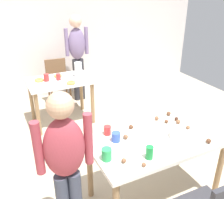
# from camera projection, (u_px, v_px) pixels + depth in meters

# --- Properties ---
(ground_plane) EXTENTS (6.40, 6.40, 0.00)m
(ground_plane) POSITION_uv_depth(u_px,v_px,m) (139.00, 194.00, 2.80)
(ground_plane) COLOR tan
(wall_back) EXTENTS (6.40, 0.10, 2.60)m
(wall_back) POSITION_uv_depth(u_px,v_px,m) (56.00, 31.00, 4.86)
(wall_back) COLOR silver
(wall_back) RESTS_ON ground_plane
(dining_table_near) EXTENTS (1.34, 0.73, 0.75)m
(dining_table_near) POSITION_uv_depth(u_px,v_px,m) (156.00, 147.00, 2.51)
(dining_table_near) COLOR silver
(dining_table_near) RESTS_ON ground_plane
(dining_table_far) EXTENTS (1.00, 0.66, 0.75)m
(dining_table_far) POSITION_uv_depth(u_px,v_px,m) (60.00, 87.00, 4.02)
(dining_table_far) COLOR white
(dining_table_far) RESTS_ON ground_plane
(chair_far_table) EXTENTS (0.42, 0.42, 0.87)m
(chair_far_table) POSITION_uv_depth(u_px,v_px,m) (58.00, 80.00, 4.69)
(chair_far_table) COLOR brown
(chair_far_table) RESTS_ON ground_plane
(person_girl_near) EXTENTS (0.46, 0.24, 1.47)m
(person_girl_near) POSITION_uv_depth(u_px,v_px,m) (66.00, 162.00, 1.96)
(person_girl_near) COLOR #383D4C
(person_girl_near) RESTS_ON ground_plane
(person_adult_far) EXTENTS (0.45, 0.22, 1.64)m
(person_adult_far) POSITION_uv_depth(u_px,v_px,m) (77.00, 51.00, 4.67)
(person_adult_far) COLOR #28282D
(person_adult_far) RESTS_ON ground_plane
(mixing_bowl) EXTENTS (0.18, 0.18, 0.06)m
(mixing_bowl) POSITION_uv_depth(u_px,v_px,m) (179.00, 135.00, 2.47)
(mixing_bowl) COLOR white
(mixing_bowl) RESTS_ON dining_table_near
(soda_can) EXTENTS (0.07, 0.07, 0.12)m
(soda_can) POSITION_uv_depth(u_px,v_px,m) (149.00, 153.00, 2.16)
(soda_can) COLOR #198438
(soda_can) RESTS_ON dining_table_near
(fork_near) EXTENTS (0.17, 0.02, 0.01)m
(fork_near) POSITION_uv_depth(u_px,v_px,m) (130.00, 152.00, 2.27)
(fork_near) COLOR silver
(fork_near) RESTS_ON dining_table_near
(cup_near_0) EXTENTS (0.09, 0.09, 0.10)m
(cup_near_0) POSITION_uv_depth(u_px,v_px,m) (116.00, 137.00, 2.41)
(cup_near_0) COLOR #3351B2
(cup_near_0) RESTS_ON dining_table_near
(cup_near_1) EXTENTS (0.07, 0.07, 0.09)m
(cup_near_1) POSITION_uv_depth(u_px,v_px,m) (107.00, 130.00, 2.51)
(cup_near_1) COLOR red
(cup_near_1) RESTS_ON dining_table_near
(cup_near_2) EXTENTS (0.09, 0.09, 0.11)m
(cup_near_2) POSITION_uv_depth(u_px,v_px,m) (107.00, 154.00, 2.15)
(cup_near_2) COLOR green
(cup_near_2) RESTS_ON dining_table_near
(cake_ball_0) EXTENTS (0.04, 0.04, 0.04)m
(cake_ball_0) POSITION_uv_depth(u_px,v_px,m) (166.00, 121.00, 2.73)
(cake_ball_0) COLOR brown
(cake_ball_0) RESTS_ON dining_table_near
(cake_ball_1) EXTENTS (0.05, 0.05, 0.05)m
(cake_ball_1) POSITION_uv_depth(u_px,v_px,m) (169.00, 114.00, 2.88)
(cake_ball_1) COLOR brown
(cake_ball_1) RESTS_ON dining_table_near
(cake_ball_2) EXTENTS (0.05, 0.05, 0.05)m
(cake_ball_2) POSITION_uv_depth(u_px,v_px,m) (131.00, 127.00, 2.62)
(cake_ball_2) COLOR brown
(cake_ball_2) RESTS_ON dining_table_near
(cake_ball_3) EXTENTS (0.04, 0.04, 0.04)m
(cake_ball_3) POSITION_uv_depth(u_px,v_px,m) (176.00, 119.00, 2.78)
(cake_ball_3) COLOR #3D2319
(cake_ball_3) RESTS_ON dining_table_near
(cake_ball_4) EXTENTS (0.04, 0.04, 0.04)m
(cake_ball_4) POSITION_uv_depth(u_px,v_px,m) (157.00, 118.00, 2.79)
(cake_ball_4) COLOR brown
(cake_ball_4) RESTS_ON dining_table_near
(cake_ball_5) EXTENTS (0.05, 0.05, 0.05)m
(cake_ball_5) POSITION_uv_depth(u_px,v_px,m) (126.00, 137.00, 2.45)
(cake_ball_5) COLOR brown
(cake_ball_5) RESTS_ON dining_table_near
(cake_ball_6) EXTENTS (0.04, 0.04, 0.04)m
(cake_ball_6) POSITION_uv_depth(u_px,v_px,m) (188.00, 127.00, 2.62)
(cake_ball_6) COLOR brown
(cake_ball_6) RESTS_ON dining_table_near
(cake_ball_7) EXTENTS (0.05, 0.05, 0.05)m
(cake_ball_7) POSITION_uv_depth(u_px,v_px,m) (178.00, 122.00, 2.72)
(cake_ball_7) COLOR brown
(cake_ball_7) RESTS_ON dining_table_near
(cake_ball_8) EXTENTS (0.04, 0.04, 0.04)m
(cake_ball_8) POSITION_uv_depth(u_px,v_px,m) (124.00, 161.00, 2.13)
(cake_ball_8) COLOR brown
(cake_ball_8) RESTS_ON dining_table_near
(cake_ball_9) EXTENTS (0.05, 0.05, 0.05)m
(cake_ball_9) POSITION_uv_depth(u_px,v_px,m) (209.00, 141.00, 2.39)
(cake_ball_9) COLOR brown
(cake_ball_9) RESTS_ON dining_table_near
(cake_ball_10) EXTENTS (0.04, 0.04, 0.04)m
(cake_ball_10) POSITION_uv_depth(u_px,v_px,m) (144.00, 165.00, 2.08)
(cake_ball_10) COLOR brown
(cake_ball_10) RESTS_ON dining_table_near
(pitcher_far) EXTENTS (0.12, 0.12, 0.24)m
(pitcher_far) POSITION_uv_depth(u_px,v_px,m) (78.00, 70.00, 4.05)
(pitcher_far) COLOR white
(pitcher_far) RESTS_ON dining_table_far
(cup_far_0) EXTENTS (0.07, 0.07, 0.10)m
(cup_far_0) POSITION_uv_depth(u_px,v_px,m) (58.00, 77.00, 3.93)
(cup_far_0) COLOR red
(cup_far_0) RESTS_ON dining_table_far
(cup_far_1) EXTENTS (0.08, 0.08, 0.12)m
(cup_far_1) POSITION_uv_depth(u_px,v_px,m) (46.00, 78.00, 3.89)
(cup_far_1) COLOR red
(cup_far_1) RESTS_ON dining_table_far
(cup_far_2) EXTENTS (0.08, 0.08, 0.11)m
(cup_far_2) POSITION_uv_depth(u_px,v_px,m) (86.00, 75.00, 4.01)
(cup_far_2) COLOR white
(cup_far_2) RESTS_ON dining_table_far
(donut_far_0) EXTENTS (0.14, 0.14, 0.04)m
(donut_far_0) POSITION_uv_depth(u_px,v_px,m) (71.00, 83.00, 3.79)
(donut_far_0) COLOR gold
(donut_far_0) RESTS_ON dining_table_far
(donut_far_1) EXTENTS (0.12, 0.12, 0.04)m
(donut_far_1) POSITION_uv_depth(u_px,v_px,m) (30.00, 81.00, 3.86)
(donut_far_1) COLOR white
(donut_far_1) RESTS_ON dining_table_far
(donut_far_2) EXTENTS (0.13, 0.13, 0.04)m
(donut_far_2) POSITION_uv_depth(u_px,v_px,m) (58.00, 76.00, 4.08)
(donut_far_2) COLOR gold
(donut_far_2) RESTS_ON dining_table_far
(donut_far_3) EXTENTS (0.14, 0.14, 0.04)m
(donut_far_3) POSITION_uv_depth(u_px,v_px,m) (39.00, 80.00, 3.90)
(donut_far_3) COLOR gold
(donut_far_3) RESTS_ON dining_table_far
(donut_far_4) EXTENTS (0.12, 0.12, 0.04)m
(donut_far_4) POSITION_uv_depth(u_px,v_px,m) (46.00, 84.00, 3.73)
(donut_far_4) COLOR white
(donut_far_4) RESTS_ON dining_table_far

